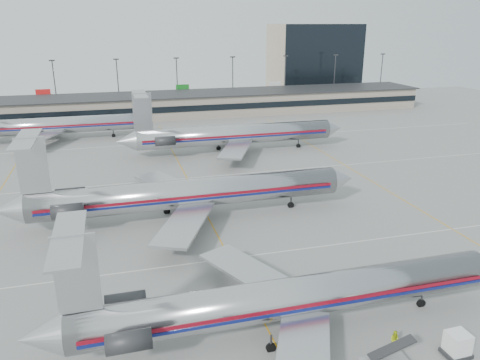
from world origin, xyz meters
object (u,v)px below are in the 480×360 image
object	(u,v)px
jet_foreground	(284,298)
belt_loader	(385,360)
jet_second_row	(183,194)
uld_container	(457,345)

from	to	relation	value
jet_foreground	belt_loader	distance (m)	9.20
jet_second_row	belt_loader	bearing A→B (deg)	-72.37
jet_foreground	belt_loader	xyz separation A→B (m)	(6.10, -6.34, -2.69)
jet_second_row	uld_container	world-z (taller)	jet_second_row
jet_foreground	uld_container	bearing A→B (deg)	-28.79
jet_foreground	uld_container	world-z (taller)	jet_foreground
jet_foreground	jet_second_row	world-z (taller)	jet_second_row
jet_foreground	belt_loader	world-z (taller)	jet_foreground
uld_container	jet_foreground	bearing A→B (deg)	149.68
jet_second_row	belt_loader	distance (m)	34.83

